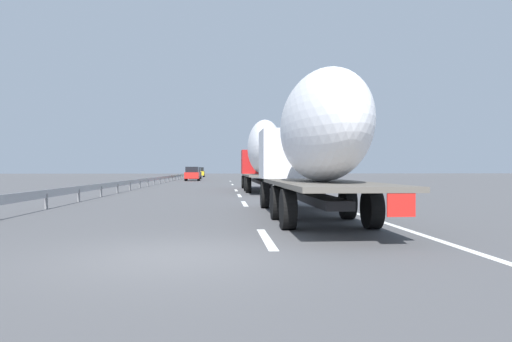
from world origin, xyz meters
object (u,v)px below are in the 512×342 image
(truck_trailing, at_px, (314,140))
(car_yellow_coupe, at_px, (200,172))
(road_sign, at_px, (276,162))
(truck_lead, at_px, (263,153))
(car_black_suv, at_px, (195,173))
(car_red_compact, at_px, (192,174))

(truck_trailing, distance_m, car_yellow_coupe, 83.03)
(truck_trailing, bearing_deg, road_sign, -4.69)
(road_sign, bearing_deg, truck_lead, 170.87)
(truck_trailing, xyz_separation_m, car_yellow_coupe, (82.68, 7.49, -1.44))
(truck_lead, xyz_separation_m, car_yellow_coupe, (64.20, 7.49, -1.73))
(car_black_suv, distance_m, car_yellow_coupe, 21.67)
(car_red_compact, distance_m, road_sign, 15.75)
(car_black_suv, bearing_deg, car_red_compact, -178.73)
(car_red_compact, xyz_separation_m, car_yellow_coupe, (32.83, 0.56, 0.03))
(truck_lead, relative_size, truck_trailing, 1.13)
(car_black_suv, xyz_separation_m, car_yellow_coupe, (21.67, 0.32, 0.07))
(truck_trailing, distance_m, car_red_compact, 50.34)
(truck_trailing, xyz_separation_m, road_sign, (37.77, -3.10, -0.11))
(truck_lead, height_order, road_sign, truck_lead)
(car_yellow_coupe, bearing_deg, car_red_compact, -179.02)
(car_red_compact, bearing_deg, truck_trailing, -172.09)
(car_red_compact, height_order, car_black_suv, car_red_compact)
(truck_trailing, bearing_deg, truck_lead, 0.00)
(car_black_suv, height_order, road_sign, road_sign)
(truck_trailing, distance_m, car_black_suv, 61.45)
(car_yellow_coupe, bearing_deg, road_sign, -166.73)
(car_yellow_coupe, relative_size, road_sign, 1.38)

